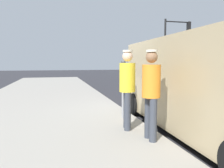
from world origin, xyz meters
The scene contains 7 objects.
ground_plane centered at (0.00, 0.00, 0.00)m, with size 80.00×80.00×0.00m, color #2D2D33.
sidewalk_slab centered at (3.50, 0.00, 0.07)m, with size 5.00×32.00×0.15m, color #9E998E.
parking_meter_near centered at (1.35, 0.71, 1.18)m, with size 0.14×0.18×1.52m.
pedestrian_in_yellow centered at (1.56, 1.69, 1.13)m, with size 0.34×0.36×1.71m.
pedestrian_in_orange centered at (1.34, 2.44, 1.11)m, with size 0.34×0.36×1.68m.
parked_van centered at (-0.15, 2.05, 1.15)m, with size 2.23×5.24×2.15m.
traffic_light_corner centered at (-6.76, -11.05, 3.52)m, with size 2.48×0.42×5.20m.
Camera 1 is at (3.05, 6.23, 1.61)m, focal length 35.77 mm.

